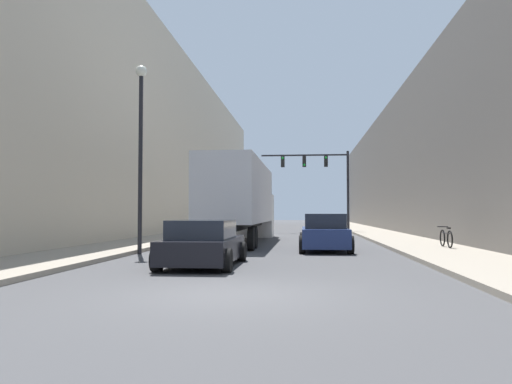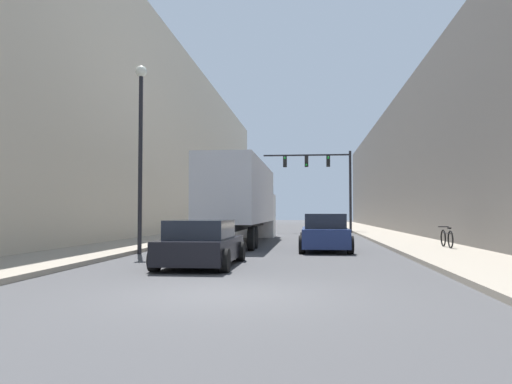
% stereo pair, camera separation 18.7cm
% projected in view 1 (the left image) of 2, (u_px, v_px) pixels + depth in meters
% --- Properties ---
extents(ground_plane, '(200.00, 200.00, 0.00)m').
position_uv_depth(ground_plane, '(230.00, 295.00, 9.65)').
color(ground_plane, '#424244').
extents(sidewalk_right, '(3.38, 80.00, 0.15)m').
position_uv_depth(sidewalk_right, '(373.00, 232.00, 38.82)').
color(sidewalk_right, gray).
rests_on(sidewalk_right, ground).
extents(sidewalk_left, '(3.38, 80.00, 0.15)m').
position_uv_depth(sidewalk_left, '(203.00, 232.00, 40.14)').
color(sidewalk_left, gray).
rests_on(sidewalk_left, ground).
extents(building_right, '(6.00, 80.00, 10.76)m').
position_uv_depth(building_right, '(434.00, 164.00, 38.58)').
color(building_right, '#66605B').
rests_on(building_right, ground).
extents(building_left, '(6.00, 80.00, 14.88)m').
position_uv_depth(building_left, '(148.00, 142.00, 40.91)').
color(building_left, beige).
rests_on(building_left, ground).
extents(semi_truck, '(2.54, 14.02, 4.10)m').
position_uv_depth(semi_truck, '(242.00, 199.00, 26.68)').
color(semi_truck, silver).
rests_on(semi_truck, ground).
extents(sedan_car, '(2.15, 4.42, 1.37)m').
position_uv_depth(sedan_car, '(203.00, 244.00, 14.84)').
color(sedan_car, black).
rests_on(sedan_car, ground).
extents(suv_car, '(2.10, 4.56, 1.55)m').
position_uv_depth(suv_car, '(325.00, 233.00, 20.92)').
color(suv_car, navy).
rests_on(suv_car, ground).
extents(traffic_signal_gantry, '(7.08, 0.35, 6.56)m').
position_uv_depth(traffic_signal_gantry, '(324.00, 174.00, 40.20)').
color(traffic_signal_gantry, black).
rests_on(traffic_signal_gantry, ground).
extents(street_lamp, '(0.44, 0.44, 7.33)m').
position_uv_depth(street_lamp, '(141.00, 134.00, 19.32)').
color(street_lamp, black).
rests_on(street_lamp, ground).
extents(parked_bicycle, '(0.44, 1.82, 0.86)m').
position_uv_depth(parked_bicycle, '(446.00, 238.00, 20.74)').
color(parked_bicycle, black).
rests_on(parked_bicycle, sidewalk_right).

